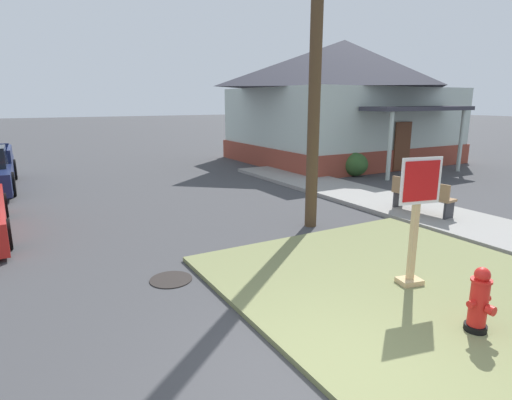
% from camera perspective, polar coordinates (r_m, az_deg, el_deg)
% --- Properties ---
extents(ground_plane, '(160.00, 160.00, 0.00)m').
position_cam_1_polar(ground_plane, '(4.80, 11.73, -24.21)').
color(ground_plane, '#3D3D3F').
extents(grass_corner_patch, '(5.39, 5.44, 0.08)m').
position_cam_1_polar(grass_corner_patch, '(7.25, 19.05, -10.65)').
color(grass_corner_patch, olive).
rests_on(grass_corner_patch, ground).
extents(sidewalk_strip, '(2.20, 14.93, 0.12)m').
position_cam_1_polar(sidewalk_strip, '(12.38, 18.23, -0.56)').
color(sidewalk_strip, gray).
rests_on(sidewalk_strip, ground).
extents(fire_hydrant, '(0.38, 0.34, 0.85)m').
position_cam_1_polar(fire_hydrant, '(6.01, 28.19, -12.12)').
color(fire_hydrant, black).
rests_on(fire_hydrant, grass_corner_patch).
extents(stop_sign, '(0.70, 0.35, 2.02)m').
position_cam_1_polar(stop_sign, '(6.84, 20.94, -3.25)').
color(stop_sign, tan).
rests_on(stop_sign, grass_corner_patch).
extents(manhole_cover, '(0.70, 0.70, 0.02)m').
position_cam_1_polar(manhole_cover, '(7.20, -11.55, -10.60)').
color(manhole_cover, black).
rests_on(manhole_cover, ground).
extents(street_bench, '(0.55, 1.64, 0.85)m').
position_cam_1_polar(street_bench, '(11.37, 21.68, 0.70)').
color(street_bench, '#93704C').
rests_on(street_bench, sidewalk_strip).
extents(corner_house, '(9.67, 9.39, 5.71)m').
position_cam_1_polar(corner_house, '(21.32, 11.70, 13.22)').
color(corner_house, brown).
rests_on(corner_house, ground).
extents(shrub_near_porch, '(1.02, 1.02, 0.92)m').
position_cam_1_polar(shrub_near_porch, '(16.94, 13.35, 4.76)').
color(shrub_near_porch, '#315727').
rests_on(shrub_near_porch, ground).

